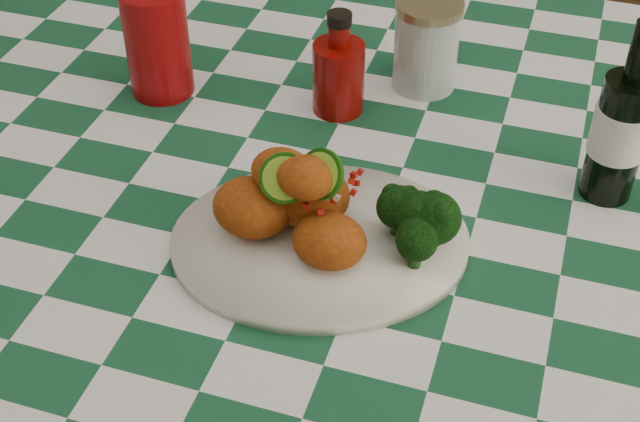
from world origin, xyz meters
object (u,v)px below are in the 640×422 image
(dining_table, at_px, (387,371))
(fried_chicken_pile, at_px, (309,197))
(mason_jar, at_px, (426,45))
(beer_bottle, at_px, (625,113))
(red_tumbler, at_px, (157,42))
(ketchup_bottle, at_px, (339,63))
(plate, at_px, (320,243))
(wooden_chair_left, at_px, (343,74))

(dining_table, bearing_deg, fried_chicken_pile, -111.24)
(mason_jar, height_order, beer_bottle, beer_bottle)
(red_tumbler, xyz_separation_m, ketchup_bottle, (0.24, 0.03, -0.00))
(dining_table, relative_size, beer_bottle, 7.36)
(plate, bearing_deg, mason_jar, 84.38)
(plate, bearing_deg, red_tumbler, 141.80)
(mason_jar, distance_m, beer_bottle, 0.31)
(red_tumbler, distance_m, ketchup_bottle, 0.24)
(dining_table, relative_size, mason_jar, 13.22)
(fried_chicken_pile, bearing_deg, dining_table, 68.76)
(ketchup_bottle, bearing_deg, plate, -77.32)
(fried_chicken_pile, xyz_separation_m, red_tumbler, (-0.29, 0.24, 0.00))
(beer_bottle, relative_size, wooden_chair_left, 0.25)
(wooden_chair_left, bearing_deg, plate, -58.63)
(fried_chicken_pile, bearing_deg, ketchup_bottle, 100.13)
(plate, distance_m, beer_bottle, 0.37)
(ketchup_bottle, bearing_deg, dining_table, -41.02)
(dining_table, bearing_deg, beer_bottle, 6.62)
(plate, relative_size, fried_chicken_pile, 1.98)
(fried_chicken_pile, xyz_separation_m, mason_jar, (0.05, 0.36, -0.01))
(red_tumbler, relative_size, beer_bottle, 0.66)
(mason_jar, bearing_deg, ketchup_bottle, -136.22)
(dining_table, distance_m, ketchup_bottle, 0.49)
(red_tumbler, height_order, beer_bottle, beer_bottle)
(dining_table, distance_m, red_tumbler, 0.59)
(red_tumbler, xyz_separation_m, wooden_chair_left, (0.08, 0.63, -0.41))
(dining_table, height_order, ketchup_bottle, ketchup_bottle)
(fried_chicken_pile, xyz_separation_m, beer_bottle, (0.30, 0.20, 0.04))
(ketchup_bottle, bearing_deg, mason_jar, 43.78)
(red_tumbler, bearing_deg, beer_bottle, -3.95)
(ketchup_bottle, xyz_separation_m, mason_jar, (0.10, 0.09, -0.01))
(fried_chicken_pile, distance_m, wooden_chair_left, 0.98)
(fried_chicken_pile, bearing_deg, plate, 0.00)
(plate, distance_m, wooden_chair_left, 0.96)
(plate, height_order, red_tumbler, red_tumbler)
(dining_table, xyz_separation_m, red_tumbler, (-0.36, 0.07, 0.47))
(plate, xyz_separation_m, ketchup_bottle, (-0.06, 0.27, 0.06))
(ketchup_bottle, distance_m, beer_bottle, 0.36)
(dining_table, height_order, fried_chicken_pile, fried_chicken_pile)
(fried_chicken_pile, bearing_deg, wooden_chair_left, 103.75)
(red_tumbler, distance_m, wooden_chair_left, 0.75)
(dining_table, relative_size, plate, 5.06)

